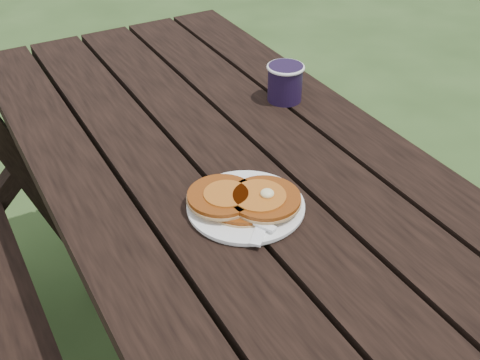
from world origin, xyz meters
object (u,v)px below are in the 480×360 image
picnic_table (250,311)px  plate (246,207)px  pancake_stack (245,199)px  coffee_cup (285,80)px

picnic_table → plate: 0.40m
pancake_stack → coffee_cup: (0.30, 0.33, 0.03)m
picnic_table → plate: size_ratio=8.43×
picnic_table → coffee_cup: bearing=46.6°
plate → picnic_table: bearing=52.7°
plate → pancake_stack: size_ratio=1.09×
pancake_stack → coffee_cup: size_ratio=2.15×
picnic_table → coffee_cup: 0.56m
plate → coffee_cup: bearing=47.9°
picnic_table → plate: (-0.06, -0.07, 0.39)m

